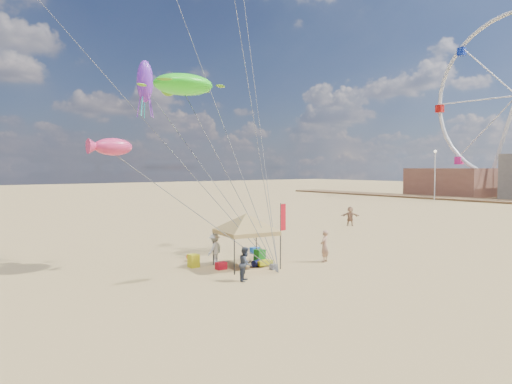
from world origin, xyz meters
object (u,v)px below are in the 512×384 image
at_px(chair_green, 260,256).
at_px(person_near_b, 245,264).
at_px(cooler_red, 221,266).
at_px(person_near_c, 215,249).
at_px(beach_cart, 264,263).
at_px(lamp_north, 435,166).
at_px(feather_flag, 282,221).
at_px(cooler_blue, 255,250).
at_px(chair_yellow, 194,261).
at_px(person_far_c, 350,216).
at_px(canopy_tent, 246,216).
at_px(person_near_a, 324,246).

relative_size(chair_green, person_near_b, 0.43).
height_order(cooler_red, person_near_c, person_near_c).
height_order(beach_cart, lamp_north, lamp_north).
relative_size(feather_flag, person_near_c, 1.88).
bearing_deg(chair_green, person_near_c, 158.53).
relative_size(beach_cart, person_near_c, 0.53).
bearing_deg(cooler_red, chair_green, 6.82).
bearing_deg(cooler_blue, chair_yellow, -166.46).
bearing_deg(person_near_b, cooler_blue, 8.49).
bearing_deg(person_near_c, person_far_c, 175.22).
xyz_separation_m(person_near_b, person_far_c, (19.93, 10.95, 0.09)).
distance_m(cooler_red, person_near_c, 1.51).
distance_m(canopy_tent, person_near_a, 4.98).
bearing_deg(person_near_c, canopy_tent, 96.38).
height_order(canopy_tent, lamp_north, lamp_north).
bearing_deg(person_far_c, person_near_c, -116.67).
height_order(chair_yellow, person_near_c, person_near_c).
distance_m(feather_flag, cooler_red, 5.41).
bearing_deg(chair_green, canopy_tent, -155.31).
bearing_deg(cooler_blue, beach_cart, -119.93).
bearing_deg(chair_green, person_far_c, 25.22).
bearing_deg(person_far_c, beach_cart, -109.11).
xyz_separation_m(chair_yellow, person_near_b, (0.43, -4.12, 0.46)).
relative_size(feather_flag, chair_yellow, 4.60).
relative_size(cooler_red, lamp_north, 0.07).
xyz_separation_m(person_far_c, lamp_north, (37.76, 14.73, 4.62)).
distance_m(person_far_c, lamp_north, 40.79).
bearing_deg(chair_green, person_near_b, -136.55).
height_order(beach_cart, person_near_c, person_near_c).
relative_size(chair_yellow, person_near_a, 0.39).
bearing_deg(person_far_c, cooler_red, -113.77).
relative_size(cooler_blue, beach_cart, 0.60).
height_order(beach_cart, person_near_a, person_near_a).
height_order(person_near_a, person_near_b, person_near_a).
bearing_deg(person_near_b, person_far_c, -11.76).
bearing_deg(person_far_c, chair_yellow, -118.00).
distance_m(cooler_blue, chair_green, 2.61).
height_order(canopy_tent, chair_yellow, canopy_tent).
xyz_separation_m(cooler_blue, chair_yellow, (-5.07, -1.22, 0.16)).
distance_m(person_near_a, person_near_c, 6.20).
bearing_deg(person_near_c, lamp_north, 176.18).
bearing_deg(person_near_b, canopy_tent, 12.53).
xyz_separation_m(canopy_tent, cooler_red, (-1.39, 0.32, -2.59)).
relative_size(chair_green, person_near_c, 0.41).
height_order(chair_green, person_near_a, person_near_a).
distance_m(chair_green, person_near_b, 4.54).
height_order(feather_flag, person_near_b, feather_flag).
bearing_deg(cooler_red, person_far_c, 22.77).
bearing_deg(lamp_north, cooler_blue, -159.02).
bearing_deg(beach_cart, chair_green, 62.99).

